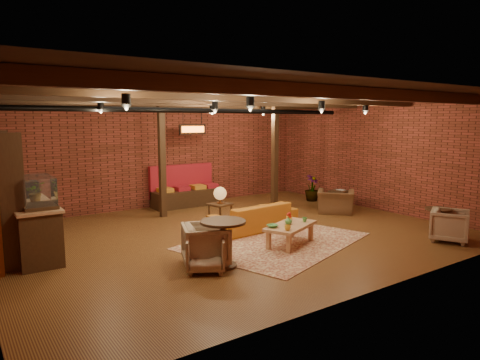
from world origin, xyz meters
TOP-DOWN VIEW (x-y plane):
  - floor at (0.00, 0.00)m, footprint 10.00×10.00m
  - ceiling at (0.00, 0.00)m, footprint 10.00×8.00m
  - wall_back at (0.00, 4.00)m, footprint 10.00×0.02m
  - wall_front at (0.00, -4.00)m, footprint 10.00×0.02m
  - wall_right at (5.00, 0.00)m, footprint 0.02×8.00m
  - ceiling_beams at (0.00, 0.00)m, footprint 9.80×6.40m
  - ceiling_pipe at (0.00, 1.60)m, footprint 9.60×0.12m
  - post_left at (-0.60, 2.60)m, footprint 0.16×0.16m
  - post_right at (2.80, 2.00)m, footprint 0.16×0.16m
  - service_counter at (-4.10, 1.00)m, footprint 0.80×2.50m
  - plant_counter at (-4.00, 1.20)m, footprint 0.35×0.39m
  - shelving_hutch at (-4.50, 1.10)m, footprint 0.52×2.00m
  - banquette at (0.60, 3.55)m, footprint 2.10×0.70m
  - service_sign at (0.60, 3.10)m, footprint 0.86×0.06m
  - ceiling_spotlights at (0.00, 0.00)m, footprint 6.40×4.40m
  - rug at (0.39, -1.00)m, footprint 4.41×3.85m
  - sofa at (0.58, 0.04)m, footprint 2.25×1.02m
  - coffee_table at (0.46, -1.41)m, footprint 1.45×1.10m
  - side_table_lamp at (0.07, 0.73)m, footprint 0.57×0.57m
  - round_table_left at (-1.41, -1.75)m, footprint 0.81×0.81m
  - armchair_a at (-1.60, -1.48)m, footprint 0.99×1.02m
  - armchair_b at (-1.77, -1.76)m, footprint 0.88×0.86m
  - armchair_right at (3.64, 0.27)m, footprint 1.15×1.17m
  - side_table_book at (4.12, 0.61)m, footprint 0.60×0.60m
  - round_table_right at (3.60, -2.81)m, footprint 0.57×0.57m
  - armchair_far at (3.52, -3.14)m, footprint 0.98×0.96m
  - plant_tall at (4.38, 2.00)m, footprint 1.83×1.83m

SIDE VIEW (x-z plane):
  - floor at x=0.00m, z-range 0.00..0.00m
  - rug at x=0.39m, z-range 0.00..0.01m
  - sofa at x=0.58m, z-range 0.00..0.64m
  - armchair_b at x=-1.77m, z-range 0.00..0.67m
  - armchair_far at x=3.52m, z-range 0.00..0.76m
  - coffee_table at x=0.46m, z-range 0.05..0.74m
  - armchair_a at x=-1.60m, z-range 0.00..0.83m
  - armchair_right at x=3.64m, z-range 0.00..0.87m
  - round_table_right at x=3.60m, z-range 0.11..0.77m
  - banquette at x=0.60m, z-range 0.00..1.00m
  - side_table_book at x=4.12m, z-range 0.22..0.80m
  - round_table_left at x=-1.41m, z-range 0.15..1.00m
  - side_table_lamp at x=0.07m, z-range 0.26..1.26m
  - service_counter at x=-4.10m, z-range 0.00..1.60m
  - shelving_hutch at x=-4.50m, z-range 0.00..2.40m
  - plant_counter at x=-4.00m, z-range 1.07..1.37m
  - plant_tall at x=4.38m, z-range 0.00..2.54m
  - wall_back at x=0.00m, z-range 0.00..3.20m
  - wall_front at x=0.00m, z-range 0.00..3.20m
  - wall_right at x=5.00m, z-range 0.00..3.20m
  - post_left at x=-0.60m, z-range 0.00..3.20m
  - post_right at x=2.80m, z-range 0.00..3.20m
  - service_sign at x=0.60m, z-range 2.20..2.50m
  - ceiling_pipe at x=0.00m, z-range 2.79..2.91m
  - ceiling_spotlights at x=0.00m, z-range 2.72..3.00m
  - ceiling_beams at x=0.00m, z-range 2.97..3.19m
  - ceiling at x=0.00m, z-range 3.19..3.21m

